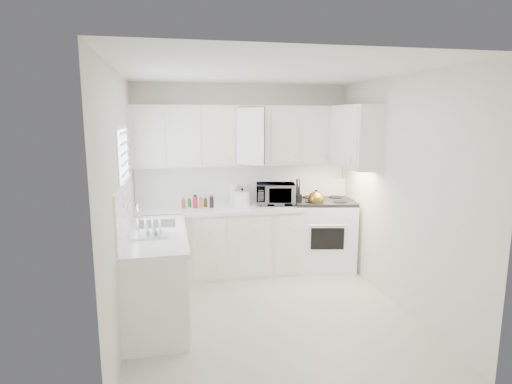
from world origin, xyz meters
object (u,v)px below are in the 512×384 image
object	(u,v)px
microwave	(275,192)
dish_rack	(148,227)
stove	(323,225)
utensil_crock	(298,192)
tea_kettle	(316,198)
rice_cooker	(242,197)

from	to	relation	value
microwave	dish_rack	world-z (taller)	microwave
stove	utensil_crock	size ratio (longest dim) A/B	3.32
tea_kettle	microwave	world-z (taller)	microwave
microwave	dish_rack	size ratio (longest dim) A/B	1.46
stove	microwave	distance (m)	0.85
rice_cooker	dish_rack	size ratio (longest dim) A/B	0.65
stove	tea_kettle	world-z (taller)	stove
tea_kettle	dish_rack	bearing A→B (deg)	-167.30
stove	rice_cooker	xyz separation A→B (m)	(-1.15, 0.11, 0.43)
stove	utensil_crock	world-z (taller)	utensil_crock
microwave	rice_cooker	size ratio (longest dim) A/B	2.24
rice_cooker	tea_kettle	bearing A→B (deg)	-23.97
rice_cooker	dish_rack	distance (m)	1.79
stove	tea_kettle	bearing A→B (deg)	-127.05
tea_kettle	dish_rack	xyz separation A→B (m)	(-2.18, -1.05, -0.02)
utensil_crock	microwave	bearing A→B (deg)	148.15
stove	tea_kettle	size ratio (longest dim) A/B	4.71
utensil_crock	dish_rack	xyz separation A→B (m)	(-1.94, -1.12, -0.09)
tea_kettle	dish_rack	distance (m)	2.42
tea_kettle	stove	bearing A→B (deg)	28.46
rice_cooker	utensil_crock	distance (m)	0.77
stove	tea_kettle	distance (m)	0.49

